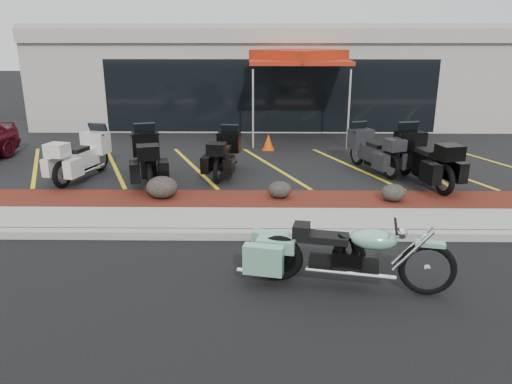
{
  "coord_description": "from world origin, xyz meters",
  "views": [
    {
      "loc": [
        -0.29,
        -7.74,
        3.66
      ],
      "look_at": [
        -0.41,
        1.2,
        0.81
      ],
      "focal_mm": 35.0,
      "sensor_mm": 36.0,
      "label": 1
    }
  ],
  "objects_px": {
    "traffic_cone": "(268,142)",
    "hero_cruiser": "(428,261)",
    "touring_white": "(99,147)",
    "popup_canopy": "(299,58)"
  },
  "relations": [
    {
      "from": "hero_cruiser",
      "to": "traffic_cone",
      "type": "height_order",
      "value": "hero_cruiser"
    },
    {
      "from": "traffic_cone",
      "to": "popup_canopy",
      "type": "height_order",
      "value": "popup_canopy"
    },
    {
      "from": "popup_canopy",
      "to": "traffic_cone",
      "type": "bearing_deg",
      "value": -127.54
    },
    {
      "from": "traffic_cone",
      "to": "touring_white",
      "type": "bearing_deg",
      "value": -150.05
    },
    {
      "from": "hero_cruiser",
      "to": "popup_canopy",
      "type": "distance_m",
      "value": 10.99
    },
    {
      "from": "traffic_cone",
      "to": "hero_cruiser",
      "type": "bearing_deg",
      "value": -76.13
    },
    {
      "from": "touring_white",
      "to": "traffic_cone",
      "type": "bearing_deg",
      "value": -44.79
    },
    {
      "from": "traffic_cone",
      "to": "popup_canopy",
      "type": "distance_m",
      "value": 3.21
    },
    {
      "from": "traffic_cone",
      "to": "popup_canopy",
      "type": "relative_size",
      "value": 0.14
    },
    {
      "from": "popup_canopy",
      "to": "hero_cruiser",
      "type": "bearing_deg",
      "value": -91.14
    }
  ]
}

